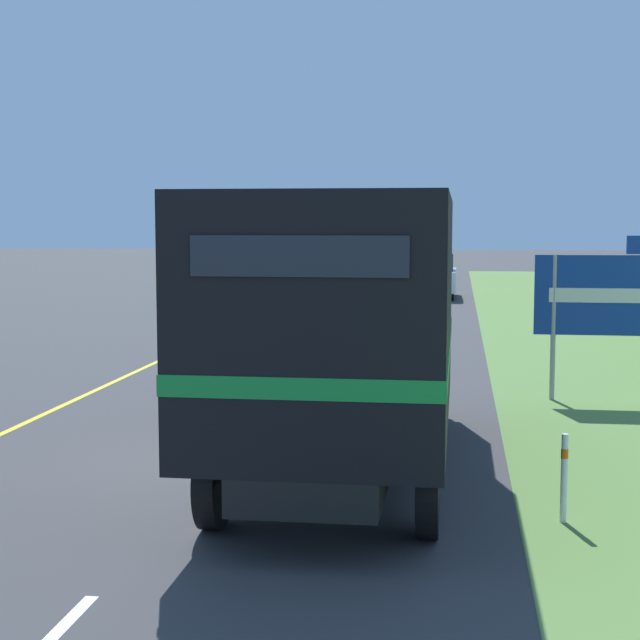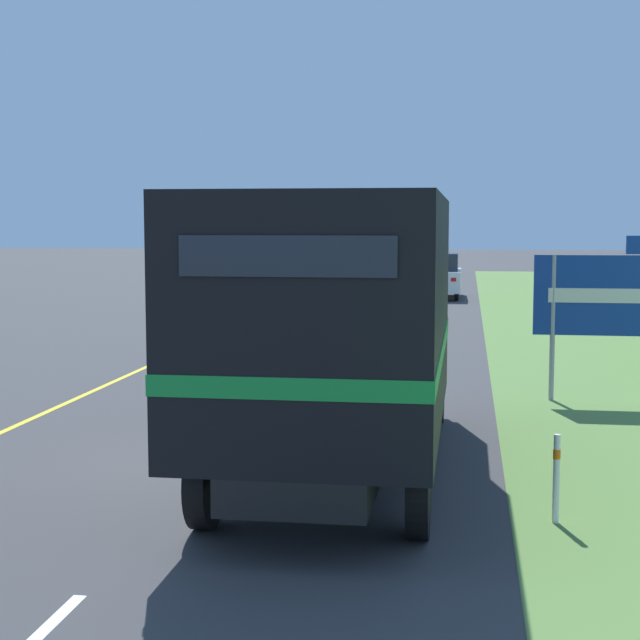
{
  "view_description": "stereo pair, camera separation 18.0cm",
  "coord_description": "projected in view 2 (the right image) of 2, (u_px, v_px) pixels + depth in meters",
  "views": [
    {
      "loc": [
        3.03,
        -12.23,
        3.16
      ],
      "look_at": [
        0.3,
        7.09,
        1.2
      ],
      "focal_mm": 55.0,
      "sensor_mm": 36.0,
      "label": 1
    },
    {
      "loc": [
        3.21,
        -12.21,
        3.16
      ],
      "look_at": [
        0.3,
        7.09,
        1.2
      ],
      "focal_mm": 55.0,
      "sensor_mm": 36.0,
      "label": 2
    }
  ],
  "objects": [
    {
      "name": "centre_dash_mid_b",
      "position": [
        347.0,
        339.0,
        26.51
      ],
      "size": [
        0.12,
        2.6,
        0.01
      ],
      "primitive_type": "cube",
      "color": "white",
      "rests_on": "ground"
    },
    {
      "name": "centre_dash_mid_a",
      "position": [
        307.0,
        377.0,
        20.01
      ],
      "size": [
        0.12,
        2.6,
        0.01
      ],
      "primitive_type": "cube",
      "color": "white",
      "rests_on": "ground"
    },
    {
      "name": "centre_dash_far",
      "position": [
        371.0,
        316.0,
        33.0
      ],
      "size": [
        0.12,
        2.6,
        0.01
      ],
      "primitive_type": "cube",
      "color": "white",
      "rests_on": "ground"
    },
    {
      "name": "lead_car_white",
      "position": [
        285.0,
        302.0,
        26.87
      ],
      "size": [
        1.8,
        4.15,
        1.9
      ],
      "color": "black",
      "rests_on": "ground"
    },
    {
      "name": "centre_dash_farthest",
      "position": [
        387.0,
        300.0,
        39.49
      ],
      "size": [
        0.12,
        2.6,
        0.01
      ],
      "primitive_type": "cube",
      "color": "white",
      "rests_on": "ground"
    },
    {
      "name": "highway_sign",
      "position": [
        603.0,
        298.0,
        17.1
      ],
      "size": [
        2.29,
        0.09,
        2.92
      ],
      "color": "#9E9EA3",
      "rests_on": "ground"
    },
    {
      "name": "centre_dash_near",
      "position": [
        230.0,
        451.0,
        13.52
      ],
      "size": [
        0.12,
        2.6,
        0.01
      ],
      "primitive_type": "cube",
      "color": "white",
      "rests_on": "ground"
    },
    {
      "name": "edge_line_yellow",
      "position": [
        240.0,
        325.0,
        30.16
      ],
      "size": [
        0.12,
        68.61,
        0.01
      ],
      "primitive_type": "cube",
      "color": "yellow",
      "rests_on": "ground"
    },
    {
      "name": "horse_trailer_truck",
      "position": [
        340.0,
        321.0,
        12.11
      ],
      "size": [
        2.58,
        7.79,
        3.45
      ],
      "color": "black",
      "rests_on": "ground"
    },
    {
      "name": "lead_car_white_ahead",
      "position": [
        439.0,
        275.0,
        40.66
      ],
      "size": [
        1.8,
        4.35,
        1.88
      ],
      "color": "black",
      "rests_on": "ground"
    },
    {
      "name": "ground_plane",
      "position": [
        217.0,
        464.0,
        12.8
      ],
      "size": [
        200.0,
        200.0,
        0.0
      ],
      "primitive_type": "plane",
      "color": "#3D3D3F"
    },
    {
      "name": "lead_car_black_ahead",
      "position": [
        374.0,
        262.0,
        53.66
      ],
      "size": [
        1.8,
        3.95,
        1.97
      ],
      "color": "black",
      "rests_on": "ground"
    },
    {
      "name": "delineator_post",
      "position": [
        556.0,
        476.0,
        10.26
      ],
      "size": [
        0.08,
        0.08,
        0.95
      ],
      "color": "white",
      "rests_on": "ground"
    }
  ]
}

